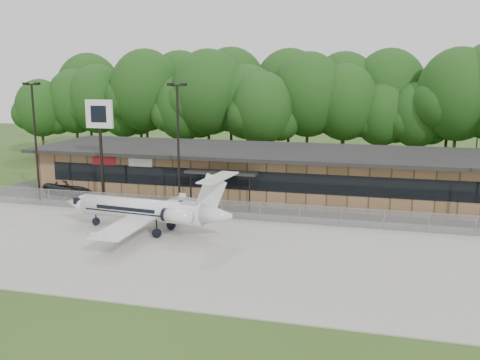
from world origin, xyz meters
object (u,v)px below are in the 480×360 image
(terminal, at_px, (260,172))
(business_jet, at_px, (148,211))
(suv, at_px, (70,187))
(pole_sign, at_px, (100,125))

(terminal, relative_size, business_jet, 3.08)
(terminal, bearing_deg, suv, -165.24)
(terminal, bearing_deg, pole_sign, -149.21)
(business_jet, bearing_deg, terminal, 76.54)
(terminal, distance_m, business_jet, 14.56)
(terminal, distance_m, suv, 17.49)
(terminal, height_order, suv, terminal)
(terminal, xyz_separation_m, pole_sign, (-11.99, -7.14, 4.59))
(suv, bearing_deg, terminal, -61.17)
(suv, relative_size, pole_sign, 0.58)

